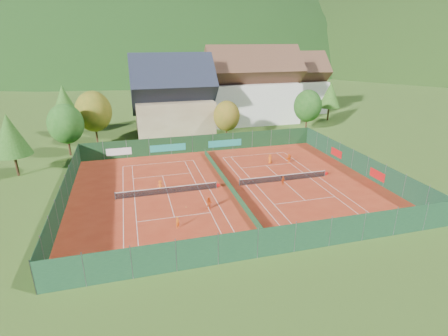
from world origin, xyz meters
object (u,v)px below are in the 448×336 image
hotel_block_a (252,90)px  hotel_block_b (292,86)px  ball_hopper (353,218)px  player_right_far_a (270,159)px  player_left_near (178,223)px  player_left_far (160,186)px  chalet (173,101)px  player_left_mid (209,203)px  player_right_near (283,181)px  player_right_far_b (289,158)px

hotel_block_a → hotel_block_b: size_ratio=1.25×
ball_hopper → player_right_far_a: size_ratio=0.53×
player_left_near → player_left_far: 10.04m
chalet → player_left_near: size_ratio=12.66×
hotel_block_a → player_left_mid: size_ratio=13.93×
chalet → player_left_near: 39.60m
player_right_near → ball_hopper: bearing=-99.8°
hotel_block_a → chalet: bearing=-162.5°
player_left_near → hotel_block_a: bearing=30.6°
chalet → player_right_far_a: bearing=-62.4°
hotel_block_a → player_right_far_a: 30.38m
player_left_near → player_left_mid: player_left_mid is taller
hotel_block_b → ball_hopper: (-19.69, -56.63, -6.06)m
player_left_mid → player_right_far_b: player_left_mid is taller
ball_hopper → player_right_far_b: bearing=85.1°
player_right_near → player_right_far_a: (1.58, 8.43, 0.13)m
chalet → hotel_block_b: size_ratio=0.94×
player_left_mid → player_right_far_a: (12.80, 12.75, -0.03)m
player_left_near → ball_hopper: bearing=-43.0°
chalet → player_left_far: bearing=-101.3°
chalet → player_right_far_b: 28.31m
player_right_far_b → hotel_block_a: bearing=-123.9°
player_left_mid → player_right_far_a: 18.06m
hotel_block_a → hotel_block_b: hotel_block_a is taller
hotel_block_b → player_left_mid: 60.29m
hotel_block_a → player_left_near: (-23.97, -44.83, -6.74)m
player_left_near → player_right_far_a: bearing=12.2°
ball_hopper → player_left_near: player_left_near is taller
hotel_block_a → ball_hopper: hotel_block_a is taller
player_left_far → player_right_far_a: player_right_far_a is taller
hotel_block_a → player_right_near: (-8.64, -37.23, -6.77)m
player_left_far → player_right_near: 16.29m
player_right_near → player_right_far_b: 9.15m
hotel_block_b → player_left_mid: hotel_block_b is taller
ball_hopper → player_right_far_a: (-1.37, 19.83, 0.19)m
player_left_near → player_right_far_a: (16.91, 16.03, 0.11)m
chalet → hotel_block_b: chalet is taller
player_right_near → chalet: bearing=84.0°
hotel_block_a → player_right_far_b: hotel_block_a is taller
player_left_far → player_right_near: (16.11, -2.41, -0.11)m
chalet → player_right_near: size_ratio=13.14×
chalet → player_left_far: size_ratio=11.10×
hotel_block_b → player_right_far_a: bearing=-119.8°
player_left_mid → player_right_far_b: (15.80, 12.24, -0.04)m
ball_hopper → player_right_far_b: player_right_far_b is taller
chalet → hotel_block_b: bearing=23.0°
chalet → ball_hopper: bearing=-72.7°
hotel_block_b → player_right_far_a: (-21.06, -36.80, -5.87)m
player_right_far_b → player_left_mid: bearing=11.7°
player_left_mid → player_right_far_a: player_left_mid is taller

